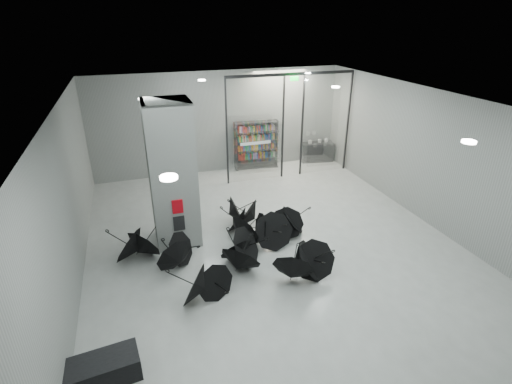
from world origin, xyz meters
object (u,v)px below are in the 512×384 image
object	(u,v)px
column	(172,175)
shop_counter	(317,152)
bench	(98,371)
umbrella_cluster	(239,248)
bookshelf	(256,145)

from	to	relation	value
column	shop_counter	distance (m)	8.37
bench	shop_counter	bearing A→B (deg)	39.90
shop_counter	column	bearing A→B (deg)	-135.08
shop_counter	umbrella_cluster	size ratio (longest dim) A/B	0.24
shop_counter	umbrella_cluster	bearing A→B (deg)	-120.75
bench	umbrella_cluster	size ratio (longest dim) A/B	0.24
umbrella_cluster	bench	bearing A→B (deg)	-139.76
column	bookshelf	xyz separation A→B (m)	(3.95, 4.75, -1.01)
shop_counter	umbrella_cluster	xyz separation A→B (m)	(-5.33, -6.18, -0.09)
shop_counter	umbrella_cluster	world-z (taller)	umbrella_cluster
bench	umbrella_cluster	world-z (taller)	umbrella_cluster
column	bench	world-z (taller)	column
umbrella_cluster	bookshelf	bearing A→B (deg)	67.79
shop_counter	umbrella_cluster	distance (m)	8.17
column	bookshelf	world-z (taller)	column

